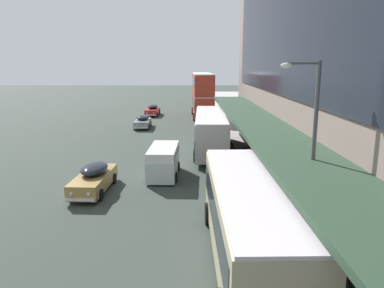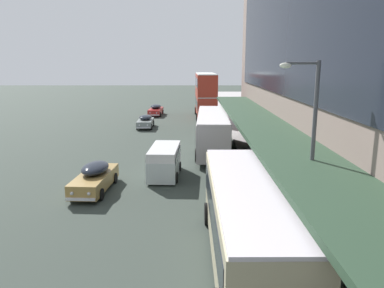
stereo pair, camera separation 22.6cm
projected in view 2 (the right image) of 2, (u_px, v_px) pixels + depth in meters
name	position (u px, v px, depth m)	size (l,w,h in m)	color
transit_bus_kerbside_front	(204.00, 94.00, 50.09)	(2.85, 9.93, 5.90)	#AE3222
transit_bus_kerbside_rear	(211.00, 130.00, 30.99)	(3.00, 11.35, 3.16)	beige
transit_bus_kerbside_far	(246.00, 218.00, 13.40)	(2.83, 10.34, 3.12)	tan
sedan_lead_near	(204.00, 102.00, 62.98)	(1.87, 4.53, 1.46)	#193C20
sedan_trailing_near	(93.00, 177.00, 21.51)	(1.96, 4.98, 1.61)	olive
sedan_lead_mid	(154.00, 110.00, 52.64)	(1.94, 4.81, 1.54)	#A92422
sedan_oncoming_front	(144.00, 121.00, 42.57)	(1.79, 4.31, 1.44)	gray
vw_van	(163.00, 159.00, 24.30)	(2.06, 4.63, 1.96)	silver
street_lamp	(307.00, 142.00, 14.16)	(1.50, 0.28, 7.18)	#4C4C51
fire_hydrant	(267.00, 176.00, 22.76)	(0.20, 0.40, 0.70)	red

